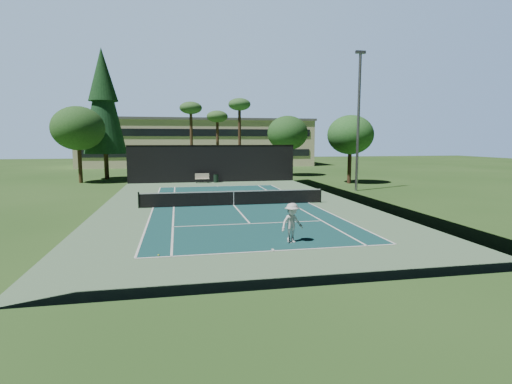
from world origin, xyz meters
The scene contains 22 objects.
ground centered at (0.00, 0.00, 0.00)m, with size 160.00×160.00×0.00m, color #2B511E.
apron_slab centered at (0.00, 0.00, 0.01)m, with size 18.00×32.00×0.01m, color #5D855E.
court_surface centered at (0.00, 0.00, 0.01)m, with size 10.97×23.77×0.01m, color #164849.
court_lines centered at (0.00, 0.00, 0.02)m, with size 11.07×23.87×0.01m.
tennis_net centered at (0.00, 0.00, 0.56)m, with size 12.90×0.10×1.10m.
fence centered at (0.00, 0.06, 2.01)m, with size 18.04×32.05×4.03m.
player centered at (1.11, -10.68, 0.89)m, with size 1.15×0.66×1.78m, color white.
tennis_ball_a centered at (-4.61, -11.67, 0.04)m, with size 0.08×0.08×0.08m, color #C0DC32.
tennis_ball_b centered at (-2.51, 4.24, 0.03)m, with size 0.06×0.06×0.06m, color #C4D12F.
tennis_ball_c centered at (1.31, 5.13, 0.03)m, with size 0.07×0.07×0.07m, color yellow.
tennis_ball_d centered at (-2.77, 3.19, 0.03)m, with size 0.07×0.07×0.07m, color yellow.
park_bench centered at (-1.25, 15.40, 0.55)m, with size 1.50×0.45×1.02m.
trash_bin centered at (0.23, 15.49, 0.48)m, with size 0.56×0.56×0.95m.
pine_tree centered at (-12.00, 22.00, 9.55)m, with size 4.80×4.80×15.00m.
palm_a centered at (-2.00, 24.00, 8.19)m, with size 2.80×2.80×9.32m.
palm_b centered at (1.50, 26.00, 7.36)m, with size 2.80×2.80×8.42m.
palm_c centered at (4.00, 23.00, 8.60)m, with size 2.80×2.80×9.77m.
decid_tree_a centered at (10.00, 22.00, 5.42)m, with size 5.12×5.12×7.62m.
decid_tree_b centered at (14.00, 12.00, 5.08)m, with size 4.80×4.80×7.14m.
decid_tree_c centered at (-14.00, 18.00, 5.76)m, with size 5.44×5.44×8.09m.
campus_building centered at (0.00, 45.98, 4.21)m, with size 40.50×12.50×8.30m.
light_pole centered at (12.00, 6.00, 6.46)m, with size 0.90×0.25×12.22m.
Camera 1 is at (-3.79, -27.34, 4.51)m, focal length 28.00 mm.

